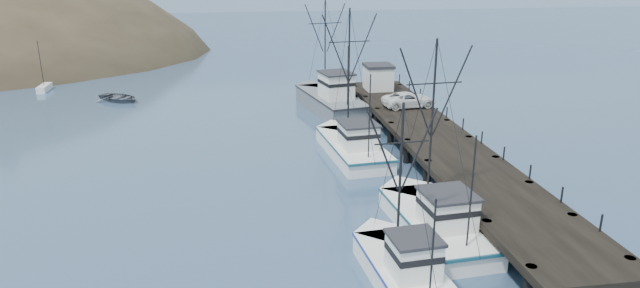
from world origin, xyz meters
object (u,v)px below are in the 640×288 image
at_px(trawler_near, 434,220).
at_px(motorboat, 119,101).
at_px(pier_shed, 378,77).
at_px(trawler_far, 352,145).
at_px(work_vessel, 329,99).
at_px(pier, 438,141).
at_px(pickup_truck, 409,100).
at_px(trawler_mid, 402,268).

distance_m(trawler_near, motorboat, 44.92).
xyz_separation_m(trawler_near, pier_shed, (4.13, 30.14, 2.60)).
relative_size(trawler_far, work_vessel, 0.87).
distance_m(trawler_near, trawler_far, 14.97).
height_order(trawler_far, motorboat, trawler_far).
relative_size(pier, pickup_truck, 8.35).
xyz_separation_m(pier, pickup_truck, (0.59, 9.99, 1.04)).
bearing_deg(pickup_truck, trawler_far, 128.72).
bearing_deg(motorboat, pier, -91.69).
xyz_separation_m(pier, trawler_far, (-6.63, 2.69, -0.87)).
distance_m(pier_shed, motorboat, 30.14).
relative_size(pier, work_vessel, 3.09).
height_order(pier_shed, motorboat, pier_shed).
height_order(trawler_near, trawler_mid, trawler_near).
xyz_separation_m(trawler_mid, motorboat, (-21.43, 42.51, -0.82)).
bearing_deg(trawler_mid, motorboat, 116.75).
bearing_deg(trawler_near, pier, 69.13).
bearing_deg(pickup_truck, pier_shed, 1.18).
xyz_separation_m(pier, trawler_mid, (-8.14, -17.30, -0.87)).
bearing_deg(pier, trawler_mid, -115.19).
distance_m(trawler_far, work_vessel, 14.63).
relative_size(work_vessel, pickup_truck, 2.71).
height_order(pier, work_vessel, work_vessel).
distance_m(pier, work_vessel, 18.34).
distance_m(trawler_mid, motorboat, 47.61).
distance_m(pickup_truck, motorboat, 33.89).
distance_m(trawler_near, pier_shed, 30.53).
bearing_deg(trawler_far, pier, -22.11).
distance_m(trawler_near, trawler_mid, 6.24).
bearing_deg(pier_shed, work_vessel, -172.86).
distance_m(pier, trawler_mid, 19.14).
bearing_deg(trawler_far, trawler_mid, -94.30).
bearing_deg(pier, trawler_far, 157.89).
bearing_deg(trawler_near, pickup_truck, 76.74).
distance_m(trawler_near, pickup_truck, 22.82).
bearing_deg(pier_shed, trawler_far, -111.82).
xyz_separation_m(trawler_mid, pier_shed, (7.63, 35.30, 2.60)).
relative_size(pier, trawler_far, 3.53).
distance_m(work_vessel, pickup_truck, 10.00).
bearing_deg(motorboat, trawler_mid, -114.48).
bearing_deg(trawler_mid, pickup_truck, 72.27).
height_order(trawler_mid, pier_shed, trawler_mid).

